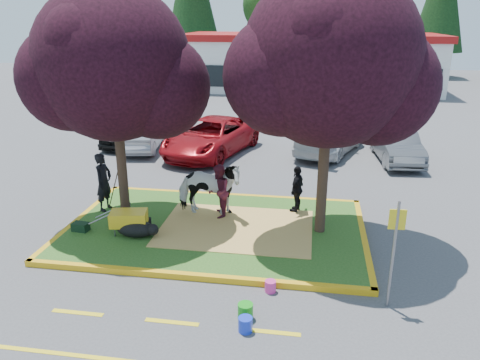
# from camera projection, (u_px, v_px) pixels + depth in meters

# --- Properties ---
(ground) EXTENTS (90.00, 90.00, 0.00)m
(ground) POSITION_uv_depth(u_px,v_px,m) (215.00, 231.00, 13.20)
(ground) COLOR #424244
(ground) RESTS_ON ground
(median_island) EXTENTS (8.00, 5.00, 0.15)m
(median_island) POSITION_uv_depth(u_px,v_px,m) (215.00, 229.00, 13.17)
(median_island) COLOR #245019
(median_island) RESTS_ON ground
(curb_near) EXTENTS (8.30, 0.16, 0.15)m
(curb_near) POSITION_uv_depth(u_px,v_px,m) (192.00, 277.00, 10.77)
(curb_near) COLOR gold
(curb_near) RESTS_ON ground
(curb_far) EXTENTS (8.30, 0.16, 0.15)m
(curb_far) POSITION_uv_depth(u_px,v_px,m) (231.00, 196.00, 15.58)
(curb_far) COLOR gold
(curb_far) RESTS_ON ground
(curb_left) EXTENTS (0.16, 5.30, 0.15)m
(curb_left) POSITION_uv_depth(u_px,v_px,m) (80.00, 220.00, 13.77)
(curb_left) COLOR gold
(curb_left) RESTS_ON ground
(curb_right) EXTENTS (0.16, 5.30, 0.15)m
(curb_right) POSITION_uv_depth(u_px,v_px,m) (364.00, 239.00, 12.57)
(curb_right) COLOR gold
(curb_right) RESTS_ON ground
(straw_bedding) EXTENTS (4.20, 3.00, 0.01)m
(straw_bedding) POSITION_uv_depth(u_px,v_px,m) (236.00, 228.00, 13.06)
(straw_bedding) COLOR tan
(straw_bedding) RESTS_ON median_island
(tree_purple_left) EXTENTS (5.06, 4.20, 6.51)m
(tree_purple_left) POSITION_uv_depth(u_px,v_px,m) (114.00, 71.00, 12.52)
(tree_purple_left) COLOR black
(tree_purple_left) RESTS_ON median_island
(tree_purple_right) EXTENTS (5.30, 4.40, 6.82)m
(tree_purple_right) POSITION_uv_depth(u_px,v_px,m) (330.00, 67.00, 11.42)
(tree_purple_right) COLOR black
(tree_purple_right) RESTS_ON median_island
(fire_lane_stripe_a) EXTENTS (1.10, 0.12, 0.01)m
(fire_lane_stripe_a) POSITION_uv_depth(u_px,v_px,m) (78.00, 313.00, 9.58)
(fire_lane_stripe_a) COLOR yellow
(fire_lane_stripe_a) RESTS_ON ground
(fire_lane_stripe_b) EXTENTS (1.10, 0.12, 0.01)m
(fire_lane_stripe_b) POSITION_uv_depth(u_px,v_px,m) (172.00, 322.00, 9.28)
(fire_lane_stripe_b) COLOR yellow
(fire_lane_stripe_b) RESTS_ON ground
(fire_lane_stripe_c) EXTENTS (1.10, 0.12, 0.01)m
(fire_lane_stripe_c) POSITION_uv_depth(u_px,v_px,m) (272.00, 332.00, 8.99)
(fire_lane_stripe_c) COLOR yellow
(fire_lane_stripe_c) RESTS_ON ground
(retail_building) EXTENTS (20.40, 8.40, 4.40)m
(retail_building) POSITION_uv_depth(u_px,v_px,m) (309.00, 61.00, 38.23)
(retail_building) COLOR silver
(retail_building) RESTS_ON ground
(cow) EXTENTS (1.96, 0.91, 1.65)m
(cow) POSITION_uv_depth(u_px,v_px,m) (209.00, 189.00, 13.66)
(cow) COLOR silver
(cow) RESTS_ON median_island
(calf) EXTENTS (1.11, 0.73, 0.45)m
(calf) POSITION_uv_depth(u_px,v_px,m) (135.00, 229.00, 12.50)
(calf) COLOR black
(calf) RESTS_ON median_island
(handler) EXTENTS (0.53, 0.71, 1.77)m
(handler) POSITION_uv_depth(u_px,v_px,m) (104.00, 182.00, 14.04)
(handler) COLOR black
(handler) RESTS_ON median_island
(visitor_a) EXTENTS (0.72, 0.86, 1.58)m
(visitor_a) POSITION_uv_depth(u_px,v_px,m) (219.00, 191.00, 13.56)
(visitor_a) COLOR #4F1625
(visitor_a) RESTS_ON median_island
(visitor_b) EXTENTS (0.59, 0.91, 1.43)m
(visitor_b) POSITION_uv_depth(u_px,v_px,m) (297.00, 189.00, 13.96)
(visitor_b) COLOR black
(visitor_b) RESTS_ON median_island
(wheelbarrow) EXTENTS (1.74, 0.76, 0.66)m
(wheelbarrow) POSITION_uv_depth(u_px,v_px,m) (129.00, 219.00, 12.56)
(wheelbarrow) COLOR black
(wheelbarrow) RESTS_ON median_island
(gear_bag_dark) EXTENTS (0.50, 0.28, 0.26)m
(gear_bag_dark) POSITION_uv_depth(u_px,v_px,m) (141.00, 223.00, 13.09)
(gear_bag_dark) COLOR black
(gear_bag_dark) RESTS_ON median_island
(gear_bag_green) EXTENTS (0.47, 0.33, 0.23)m
(gear_bag_green) POSITION_uv_depth(u_px,v_px,m) (81.00, 227.00, 12.86)
(gear_bag_green) COLOR black
(gear_bag_green) RESTS_ON median_island
(sign_post) EXTENTS (0.33, 0.06, 2.36)m
(sign_post) POSITION_uv_depth(u_px,v_px,m) (394.00, 244.00, 9.33)
(sign_post) COLOR slate
(sign_post) RESTS_ON ground
(bucket_green) EXTENTS (0.41, 0.41, 0.33)m
(bucket_green) POSITION_uv_depth(u_px,v_px,m) (245.00, 311.00, 9.35)
(bucket_green) COLOR #169517
(bucket_green) RESTS_ON ground
(bucket_pink) EXTENTS (0.27, 0.27, 0.27)m
(bucket_pink) POSITION_uv_depth(u_px,v_px,m) (270.00, 286.00, 10.28)
(bucket_pink) COLOR #DC318D
(bucket_pink) RESTS_ON ground
(bucket_blue) EXTENTS (0.31, 0.31, 0.30)m
(bucket_blue) POSITION_uv_depth(u_px,v_px,m) (245.00, 324.00, 8.98)
(bucket_blue) COLOR #1933CA
(bucket_blue) RESTS_ON ground
(car_black) EXTENTS (2.17, 3.71, 1.18)m
(car_black) POSITION_uv_depth(u_px,v_px,m) (130.00, 133.00, 21.73)
(car_black) COLOR black
(car_black) RESTS_ON ground
(car_silver) EXTENTS (2.04, 4.30, 1.36)m
(car_silver) POSITION_uv_depth(u_px,v_px,m) (144.00, 134.00, 21.23)
(car_silver) COLOR #97989E
(car_silver) RESTS_ON ground
(car_red) EXTENTS (3.98, 6.08, 1.55)m
(car_red) POSITION_uv_depth(u_px,v_px,m) (211.00, 137.00, 20.36)
(car_red) COLOR maroon
(car_red) RESTS_ON ground
(car_white) EXTENTS (3.57, 5.31, 1.43)m
(car_white) POSITION_uv_depth(u_px,v_px,m) (329.00, 137.00, 20.60)
(car_white) COLOR silver
(car_white) RESTS_ON ground
(car_grey) EXTENTS (1.84, 4.34, 1.39)m
(car_grey) POSITION_uv_depth(u_px,v_px,m) (396.00, 144.00, 19.45)
(car_grey) COLOR #525559
(car_grey) RESTS_ON ground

